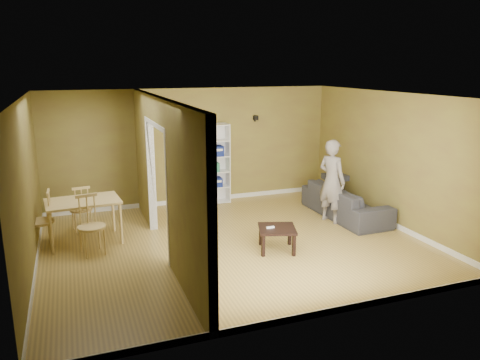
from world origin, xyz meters
The scene contains 15 objects.
room_shell centered at (0.00, 0.00, 1.30)m, with size 6.50×6.50×6.50m.
partition centered at (-1.20, 0.00, 1.30)m, with size 0.22×5.50×2.60m, color olive, non-canonical shape.
wall_speaker centered at (1.50, 2.69, 1.90)m, with size 0.10×0.10×0.10m, color black.
sofa centered at (2.70, 0.64, 0.42)m, with size 0.96×2.23×0.85m, color #242428.
person centered at (2.25, 0.47, 0.99)m, with size 0.56×0.72×1.97m, color slate.
bookshelf centered at (0.39, 2.60, 0.91)m, with size 0.77×0.33×1.82m.
paper_box_navy_a centered at (0.40, 2.56, 0.49)m, with size 0.40×0.26×0.20m, color #131450.
paper_box_teal centered at (0.33, 2.56, 0.84)m, with size 0.40×0.26×0.20m, color #1A6662.
paper_box_navy_b centered at (0.41, 2.56, 1.21)m, with size 0.45×0.29×0.23m, color navy.
coffee_table centered at (0.59, -0.56, 0.35)m, with size 0.61×0.61×0.41m.
game_controller centered at (0.48, -0.54, 0.42)m, with size 0.14×0.04×0.03m, color white.
dining_table centered at (-2.46, 0.98, 0.70)m, with size 1.25×0.83×0.78m.
chair_left centered at (-3.19, 0.93, 0.51)m, with size 0.47×0.47×1.02m, color #D3B289, non-canonical shape.
chair_near centered at (-2.37, 0.38, 0.50)m, with size 0.46×0.46×1.00m, color tan, non-canonical shape.
chair_far centered at (-2.49, 1.61, 0.45)m, with size 0.42×0.42×0.91m, color tan, non-canonical shape.
Camera 1 is at (-2.58, -7.38, 3.09)m, focal length 35.00 mm.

